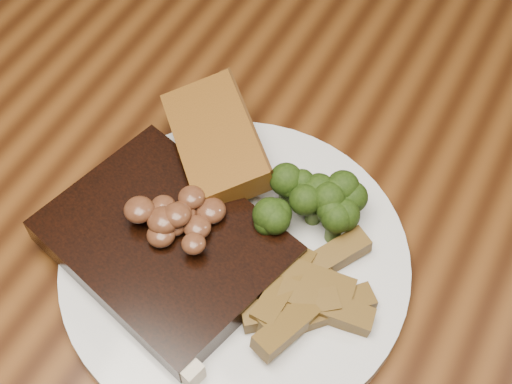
{
  "coord_description": "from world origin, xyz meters",
  "views": [
    {
      "loc": [
        0.16,
        -0.31,
        1.26
      ],
      "look_at": [
        0.0,
        -0.02,
        0.78
      ],
      "focal_mm": 50.0,
      "sensor_mm": 36.0,
      "label": 1
    }
  ],
  "objects_px": {
    "garlic_bread": "(217,155)",
    "potato_wedges": "(320,290)",
    "plate": "(235,263)",
    "dining_table": "(263,248)",
    "steak": "(165,243)"
  },
  "relations": [
    {
      "from": "dining_table",
      "to": "garlic_bread",
      "type": "distance_m",
      "value": 0.13
    },
    {
      "from": "plate",
      "to": "steak",
      "type": "relative_size",
      "value": 1.57
    },
    {
      "from": "plate",
      "to": "potato_wedges",
      "type": "height_order",
      "value": "potato_wedges"
    },
    {
      "from": "dining_table",
      "to": "garlic_bread",
      "type": "xyz_separation_m",
      "value": [
        -0.05,
        0.0,
        0.12
      ]
    },
    {
      "from": "dining_table",
      "to": "steak",
      "type": "height_order",
      "value": "steak"
    },
    {
      "from": "dining_table",
      "to": "plate",
      "type": "relative_size",
      "value": 5.73
    },
    {
      "from": "steak",
      "to": "garlic_bread",
      "type": "relative_size",
      "value": 1.54
    },
    {
      "from": "plate",
      "to": "steak",
      "type": "height_order",
      "value": "steak"
    },
    {
      "from": "plate",
      "to": "garlic_bread",
      "type": "bearing_deg",
      "value": 128.53
    },
    {
      "from": "garlic_bread",
      "to": "potato_wedges",
      "type": "height_order",
      "value": "garlic_bread"
    },
    {
      "from": "plate",
      "to": "steak",
      "type": "xyz_separation_m",
      "value": [
        -0.05,
        -0.02,
        0.02
      ]
    },
    {
      "from": "plate",
      "to": "steak",
      "type": "bearing_deg",
      "value": -159.23
    },
    {
      "from": "garlic_bread",
      "to": "potato_wedges",
      "type": "relative_size",
      "value": 1.22
    },
    {
      "from": "dining_table",
      "to": "steak",
      "type": "bearing_deg",
      "value": -112.79
    },
    {
      "from": "garlic_bread",
      "to": "potato_wedges",
      "type": "xyz_separation_m",
      "value": [
        0.13,
        -0.07,
        -0.0
      ]
    }
  ]
}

